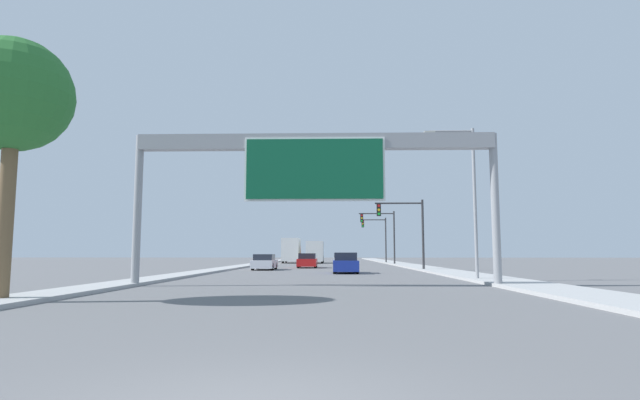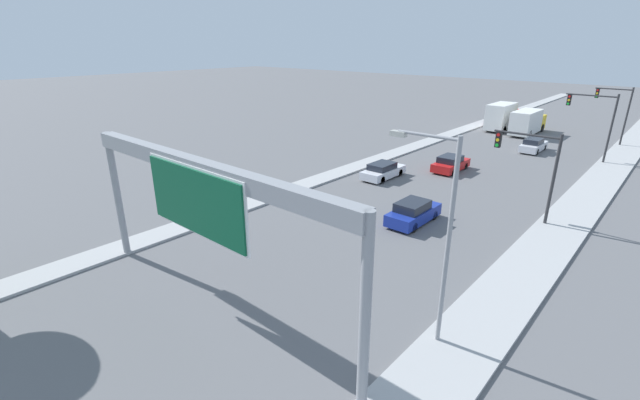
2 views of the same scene
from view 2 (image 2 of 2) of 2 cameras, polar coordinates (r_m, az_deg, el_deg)
name	(u,v)px [view 2 (image 2 of 2)]	position (r m, az deg, el deg)	size (l,w,h in m)	color
sidewalk_right	(618,161)	(52.58, 34.94, 4.34)	(3.00, 120.00, 0.15)	#A8A8A8
median_strip_left	(446,135)	(57.33, 16.50, 8.26)	(2.00, 120.00, 0.15)	#A8A8A8
sign_gantry	(199,190)	(17.87, -15.82, 1.32)	(16.77, 0.73, 6.98)	gray
car_mid_left	(383,171)	(38.05, 8.39, 3.88)	(1.87, 4.63, 1.38)	silver
car_far_left	(413,212)	(28.93, 12.32, -1.64)	(1.84, 4.41, 1.53)	navy
car_mid_center	(533,145)	(52.45, 26.58, 6.55)	(1.76, 4.55, 1.46)	silver
car_far_right	(451,164)	(41.56, 17.01, 4.65)	(1.89, 4.41, 1.45)	red
truck_box_primary	(528,122)	(61.88, 25.95, 9.34)	(2.37, 8.04, 3.12)	yellow
truck_box_secondary	(502,117)	(63.61, 23.16, 10.20)	(2.40, 7.44, 3.59)	red
traffic_light_near_intersection	(534,162)	(30.87, 26.61, 4.58)	(4.16, 0.32, 6.04)	#2D2D30
traffic_light_mid_block	(597,116)	(50.12, 33.00, 9.35)	(4.50, 0.32, 6.71)	#2D2D30
traffic_light_far_intersection	(617,107)	(59.94, 34.85, 10.16)	(3.70, 0.32, 6.58)	#2D2D30
street_lamp_right	(441,226)	(16.32, 15.80, -3.35)	(2.77, 0.28, 8.39)	gray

